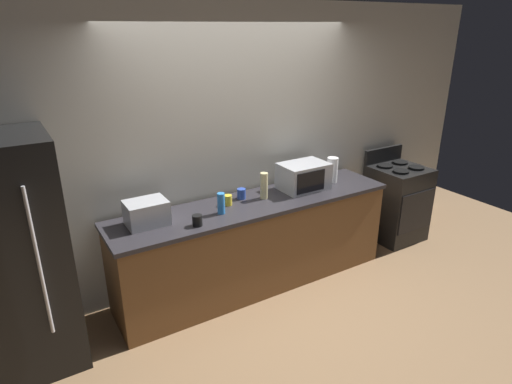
% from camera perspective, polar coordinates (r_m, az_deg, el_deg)
% --- Properties ---
extents(ground_plane, '(8.00, 8.00, 0.00)m').
position_cam_1_polar(ground_plane, '(4.26, 2.90, -14.35)').
color(ground_plane, '#93704C').
extents(back_wall, '(6.40, 0.10, 2.70)m').
position_cam_1_polar(back_wall, '(4.30, -2.87, 6.04)').
color(back_wall, beige).
rests_on(back_wall, ground_plane).
extents(counter_run, '(2.84, 0.64, 0.90)m').
position_cam_1_polar(counter_run, '(4.30, 0.00, -6.82)').
color(counter_run, brown).
rests_on(counter_run, ground_plane).
extents(refrigerator, '(0.72, 0.73, 1.80)m').
position_cam_1_polar(refrigerator, '(3.60, -29.31, -7.69)').
color(refrigerator, black).
rests_on(refrigerator, ground_plane).
extents(stove_range, '(0.60, 0.61, 1.08)m').
position_cam_1_polar(stove_range, '(5.52, 18.01, -1.27)').
color(stove_range, black).
rests_on(stove_range, ground_plane).
extents(microwave, '(0.48, 0.35, 0.27)m').
position_cam_1_polar(microwave, '(4.42, 6.29, 2.08)').
color(microwave, '#B7BABF').
rests_on(microwave, counter_run).
extents(toaster_oven, '(0.34, 0.26, 0.21)m').
position_cam_1_polar(toaster_oven, '(3.73, -14.26, -2.67)').
color(toaster_oven, '#B7BABF').
rests_on(toaster_oven, counter_run).
extents(paper_towel_roll, '(0.12, 0.12, 0.27)m').
position_cam_1_polar(paper_towel_roll, '(4.66, 10.02, 2.88)').
color(paper_towel_roll, white).
rests_on(paper_towel_roll, counter_run).
extents(bottle_spray_cleaner, '(0.07, 0.07, 0.19)m').
position_cam_1_polar(bottle_spray_cleaner, '(3.84, -4.63, -1.51)').
color(bottle_spray_cleaner, '#338CE5').
rests_on(bottle_spray_cleaner, counter_run).
extents(bottle_hand_soap, '(0.08, 0.08, 0.26)m').
position_cam_1_polar(bottle_hand_soap, '(4.15, 1.06, 0.83)').
color(bottle_hand_soap, beige).
rests_on(bottle_hand_soap, counter_run).
extents(mug_blue, '(0.08, 0.08, 0.10)m').
position_cam_1_polar(mug_blue, '(4.17, -1.94, -0.23)').
color(mug_blue, '#2D4CB2').
rests_on(mug_blue, counter_run).
extents(mug_black, '(0.09, 0.09, 0.09)m').
position_cam_1_polar(mug_black, '(3.65, -7.76, -3.74)').
color(mug_black, black).
rests_on(mug_black, counter_run).
extents(mug_yellow, '(0.08, 0.08, 0.10)m').
position_cam_1_polar(mug_yellow, '(4.03, -3.73, -1.08)').
color(mug_yellow, yellow).
rests_on(mug_yellow, counter_run).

